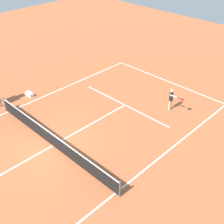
# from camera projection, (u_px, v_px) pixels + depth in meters

# --- Properties ---
(ground_plane) EXTENTS (60.00, 60.00, 0.00)m
(ground_plane) POSITION_uv_depth(u_px,v_px,m) (53.00, 145.00, 18.36)
(ground_plane) COLOR #B76038
(court_lines) EXTENTS (10.87, 24.09, 0.01)m
(court_lines) POSITION_uv_depth(u_px,v_px,m) (53.00, 145.00, 18.36)
(court_lines) COLOR white
(court_lines) RESTS_ON ground
(tennis_net) EXTENTS (11.47, 0.10, 1.07)m
(tennis_net) POSITION_uv_depth(u_px,v_px,m) (52.00, 139.00, 18.09)
(tennis_net) COLOR #4C4C51
(tennis_net) RESTS_ON ground
(player_serving) EXTENTS (1.28, 0.51, 1.67)m
(player_serving) POSITION_uv_depth(u_px,v_px,m) (172.00, 98.00, 21.19)
(player_serving) COLOR beige
(player_serving) RESTS_ON ground
(tennis_ball) EXTENTS (0.07, 0.07, 0.07)m
(tennis_ball) POSITION_uv_depth(u_px,v_px,m) (171.00, 121.00, 20.47)
(tennis_ball) COLOR #CCE033
(tennis_ball) RESTS_ON ground
(equipment_bag) EXTENTS (0.76, 0.32, 0.30)m
(equipment_bag) POSITION_uv_depth(u_px,v_px,m) (30.00, 94.00, 23.33)
(equipment_bag) COLOR white
(equipment_bag) RESTS_ON ground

